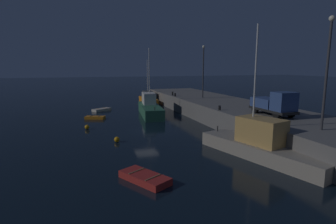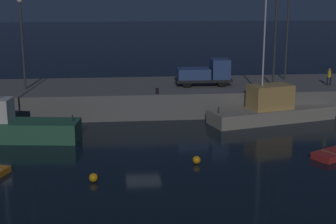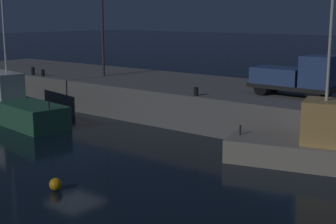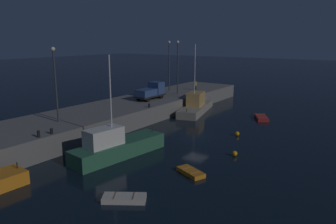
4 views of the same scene
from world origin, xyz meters
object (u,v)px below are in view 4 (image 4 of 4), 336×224
at_px(utility_truck, 151,91).
at_px(bollard_west, 52,131).
at_px(mooring_buoy_near, 237,134).
at_px(rowboat_white_mid, 124,198).
at_px(mooring_buoy_mid, 235,153).
at_px(dockworker, 196,85).
at_px(fishing_trawler_red, 116,146).
at_px(bollard_central, 39,134).
at_px(dinghy_red_small, 261,118).
at_px(fishing_boat_white, 196,106).
at_px(lamp_post_east, 178,64).
at_px(bollard_east, 149,106).
at_px(lamp_post_central, 169,62).
at_px(lamp_post_west, 55,79).
at_px(dinghy_orange_near, 191,172).

xyz_separation_m(utility_truck, bollard_west, (-20.07, -3.44, -0.94)).
bearing_deg(mooring_buoy_near, rowboat_white_mid, 179.48).
distance_m(mooring_buoy_mid, dockworker, 27.54).
bearing_deg(utility_truck, bollard_west, -170.28).
distance_m(fishing_trawler_red, mooring_buoy_near, 15.06).
bearing_deg(mooring_buoy_near, bollard_central, 146.46).
xyz_separation_m(fishing_trawler_red, dinghy_red_small, (23.07, -6.35, -0.88)).
bearing_deg(dockworker, mooring_buoy_near, -135.96).
bearing_deg(fishing_boat_white, lamp_post_east, 71.81).
relative_size(rowboat_white_mid, lamp_post_east, 0.37).
xyz_separation_m(fishing_boat_white, bollard_east, (-9.78, 1.54, 1.49)).
bearing_deg(bollard_central, dockworker, 4.14).
height_order(utility_truck, dockworker, utility_truck).
bearing_deg(bollard_central, fishing_boat_white, -3.52).
bearing_deg(mooring_buoy_near, bollard_east, 97.70).
bearing_deg(fishing_trawler_red, bollard_east, 23.66).
distance_m(rowboat_white_mid, bollard_east, 21.54).
distance_m(dinghy_red_small, mooring_buoy_mid, 16.48).
relative_size(fishing_trawler_red, dockworker, 6.31).
bearing_deg(lamp_post_central, bollard_east, -155.67).
xyz_separation_m(rowboat_white_mid, mooring_buoy_near, (19.50, -0.18, 0.07)).
relative_size(fishing_trawler_red, bollard_west, 19.12).
distance_m(rowboat_white_mid, mooring_buoy_mid, 13.23).
relative_size(rowboat_white_mid, lamp_post_west, 0.40).
bearing_deg(bollard_central, mooring_buoy_mid, -51.49).
relative_size(lamp_post_west, lamp_post_central, 0.95).
bearing_deg(lamp_post_east, fishing_trawler_red, -160.79).
distance_m(lamp_post_west, dockworker, 28.62).
bearing_deg(bollard_central, lamp_post_west, 35.76).
distance_m(dinghy_orange_near, mooring_buoy_near, 12.84).
distance_m(lamp_post_west, utility_truck, 17.08).
bearing_deg(rowboat_white_mid, fishing_boat_white, 20.32).
height_order(dinghy_orange_near, bollard_central, bollard_central).
height_order(lamp_post_east, lamp_post_central, lamp_post_east).
bearing_deg(rowboat_white_mid, dinghy_red_small, 0.52).
distance_m(fishing_trawler_red, bollard_central, 7.23).
xyz_separation_m(fishing_boat_white, dinghy_orange_near, (-20.94, -11.70, -0.87)).
bearing_deg(bollard_east, dinghy_orange_near, -130.13).
bearing_deg(lamp_post_west, lamp_post_central, 5.87).
bearing_deg(dockworker, mooring_buoy_mid, -141.66).
relative_size(rowboat_white_mid, mooring_buoy_near, 6.18).
bearing_deg(dockworker, fishing_boat_white, -149.32).
xyz_separation_m(mooring_buoy_mid, utility_truck, (9.84, 17.99, 3.22)).
bearing_deg(lamp_post_east, bollard_west, -173.92).
xyz_separation_m(mooring_buoy_mid, bollard_west, (-10.23, 14.55, 2.29)).
xyz_separation_m(rowboat_white_mid, dockworker, (34.42, 14.26, 3.02)).
bearing_deg(dinghy_orange_near, lamp_post_east, 35.71).
distance_m(lamp_post_central, bollard_central, 30.96).
bearing_deg(dockworker, bollard_central, -175.86).
distance_m(lamp_post_central, utility_truck, 9.71).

